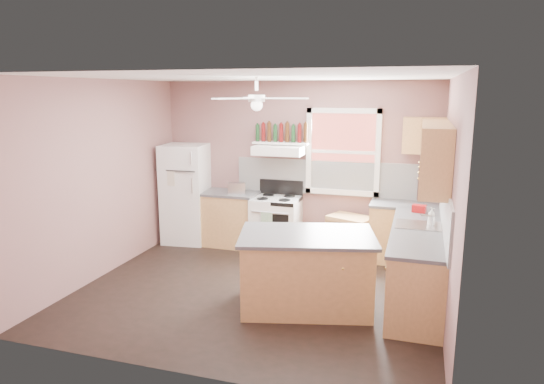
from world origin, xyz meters
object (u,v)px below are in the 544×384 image
(toaster, at_px, (236,188))
(stove, at_px, (276,224))
(island, at_px, (307,272))
(refrigerator, at_px, (186,194))
(cart, at_px, (350,237))

(toaster, bearing_deg, stove, -16.64)
(toaster, distance_m, stove, 0.87)
(island, bearing_deg, refrigerator, 128.74)
(toaster, xyz_separation_m, stove, (0.66, 0.05, -0.56))
(stove, bearing_deg, island, -64.88)
(refrigerator, xyz_separation_m, stove, (1.59, 0.01, -0.40))
(refrigerator, xyz_separation_m, toaster, (0.93, -0.04, 0.16))
(refrigerator, relative_size, toaster, 5.95)
(toaster, bearing_deg, refrigerator, 157.07)
(cart, bearing_deg, island, -75.11)
(toaster, relative_size, island, 0.19)
(refrigerator, height_order, toaster, refrigerator)
(stove, relative_size, cart, 1.32)
(refrigerator, height_order, stove, refrigerator)
(stove, distance_m, island, 2.17)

